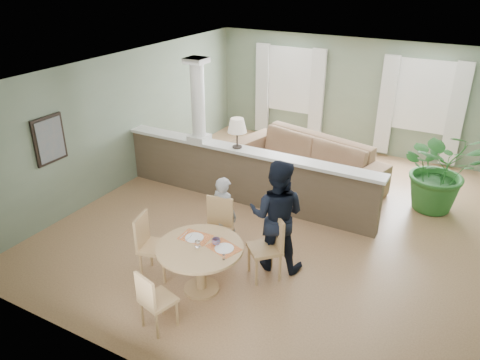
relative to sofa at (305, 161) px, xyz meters
The scene contains 12 objects.
ground 1.69m from the sofa, 82.75° to the right, with size 8.00×8.00×0.00m, color tan.
room_shell 1.66m from the sofa, 79.85° to the right, with size 7.02×8.02×2.71m.
pony_wall 1.62m from the sofa, 119.12° to the right, with size 5.32×0.38×2.70m.
sofa is the anchor object (origin of this frame).
houseplant 2.64m from the sofa, ahead, with size 1.47×1.28×1.64m, color #2C6C2B.
dining_table 4.07m from the sofa, 89.15° to the right, with size 1.21×1.21×0.83m.
chair_far_boy 3.24m from the sofa, 93.11° to the right, with size 0.52×0.52×1.00m.
chair_far_man 3.38m from the sofa, 77.10° to the right, with size 0.63×0.63×0.99m.
chair_near 5.02m from the sofa, 90.31° to the right, with size 0.48×0.48×0.86m.
chair_side 4.18m from the sofa, 101.06° to the right, with size 0.54×0.54×0.99m.
child_person 3.02m from the sofa, 93.66° to the right, with size 0.47×0.31×1.29m, color #9C9CA1.
man_person 3.13m from the sofa, 76.44° to the right, with size 0.86×0.67×1.76m, color black.
Camera 1 is at (2.96, -6.95, 4.33)m, focal length 35.00 mm.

